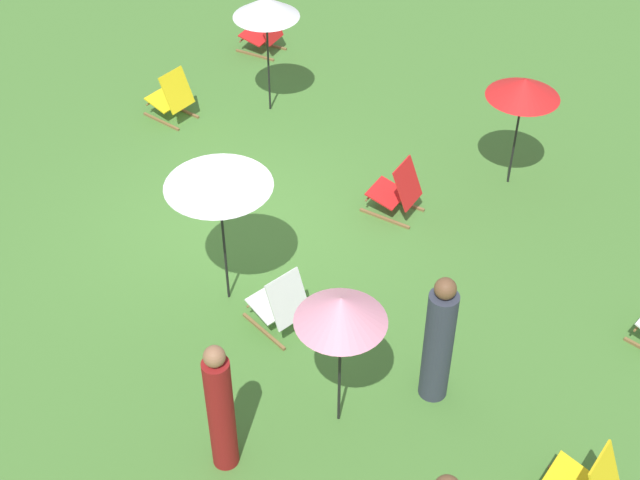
# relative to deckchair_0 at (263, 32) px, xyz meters

# --- Properties ---
(ground_plane) EXTENTS (40.00, 40.00, 0.00)m
(ground_plane) POSITION_rel_deckchair_0_xyz_m (4.13, 2.78, -0.37)
(ground_plane) COLOR #477A33
(deckchair_0) EXTENTS (0.56, 0.81, 0.83)m
(deckchair_0) POSITION_rel_deckchair_0_xyz_m (0.00, 0.00, 0.00)
(deckchair_0) COLOR olive
(deckchair_0) RESTS_ON ground
(deckchair_2) EXTENTS (0.65, 0.85, 0.83)m
(deckchair_2) POSITION_rel_deckchair_0_xyz_m (5.20, 4.15, 0.00)
(deckchair_2) COLOR olive
(deckchair_2) RESTS_ON ground
(deckchair_5) EXTENTS (0.51, 0.78, 0.83)m
(deckchair_5) POSITION_rel_deckchair_0_xyz_m (2.59, 4.19, 0.00)
(deckchair_5) COLOR olive
(deckchair_5) RESTS_ON ground
(deckchair_8) EXTENTS (0.52, 0.79, 0.83)m
(deckchair_8) POSITION_rel_deckchair_0_xyz_m (2.49, 0.09, 0.00)
(deckchair_8) COLOR olive
(deckchair_8) RESTS_ON ground
(umbrella_0) EXTENTS (1.22, 1.22, 1.92)m
(umbrella_0) POSITION_rel_deckchair_0_xyz_m (5.16, 3.32, 1.44)
(umbrella_0) COLOR black
(umbrella_0) RESTS_ON ground
(umbrella_1) EXTENTS (0.92, 0.92, 1.80)m
(umbrella_1) POSITION_rel_deckchair_0_xyz_m (5.96, 5.46, 1.27)
(umbrella_1) COLOR black
(umbrella_1) RESTS_ON ground
(umbrella_2) EXTENTS (1.00, 1.00, 1.90)m
(umbrella_2) POSITION_rel_deckchair_0_xyz_m (1.43, 1.20, 1.38)
(umbrella_2) COLOR black
(umbrella_2) RESTS_ON ground
(umbrella_3) EXTENTS (0.99, 0.99, 1.68)m
(umbrella_3) POSITION_rel_deckchair_0_xyz_m (1.08, 5.16, 1.17)
(umbrella_3) COLOR black
(umbrella_3) RESTS_ON ground
(person_0) EXTENTS (0.37, 0.37, 1.69)m
(person_0) POSITION_rel_deckchair_0_xyz_m (7.05, 4.79, 0.44)
(person_0) COLOR maroon
(person_0) RESTS_ON ground
(person_2) EXTENTS (0.44, 0.44, 1.69)m
(person_2) POSITION_rel_deckchair_0_xyz_m (5.07, 6.11, 0.43)
(person_2) COLOR #333847
(person_2) RESTS_ON ground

